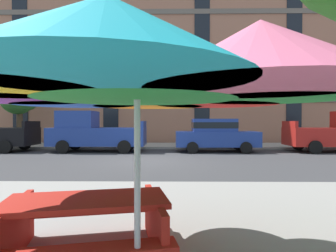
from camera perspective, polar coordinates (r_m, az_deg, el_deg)
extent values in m
plane|color=#38383A|center=(11.78, -4.75, -7.08)|extent=(120.00, 120.00, 0.00)
cube|color=#9E998E|center=(18.52, -2.73, -3.97)|extent=(56.00, 3.60, 0.12)
cube|color=#A87056|center=(27.80, -1.68, 17.57)|extent=(39.91, 12.00, 19.20)
cube|color=#6B6056|center=(20.66, -2.38, 5.26)|extent=(39.11, 0.08, 0.36)
cube|color=#6B6056|center=(21.15, -2.38, 13.94)|extent=(39.11, 0.08, 0.36)
cube|color=#6B6056|center=(22.09, -2.39, 22.05)|extent=(39.11, 0.08, 0.36)
cube|color=black|center=(24.83, -27.75, 20.50)|extent=(1.10, 0.06, 18.00)
cube|color=black|center=(22.66, -11.52, 22.57)|extent=(1.10, 0.06, 18.00)
cube|color=black|center=(22.33, 6.90, 22.91)|extent=(1.10, 0.06, 18.00)
cube|color=black|center=(23.92, 24.16, 21.31)|extent=(1.10, 0.06, 18.00)
cube|color=black|center=(17.12, -25.81, 0.30)|extent=(0.16, 1.75, 0.36)
cylinder|color=black|center=(18.41, -26.94, -3.22)|extent=(0.68, 0.22, 0.68)
cylinder|color=black|center=(16.76, -29.96, -3.64)|extent=(0.68, 0.22, 0.68)
cube|color=navy|center=(15.85, -13.89, -2.06)|extent=(5.10, 1.90, 0.96)
cube|color=navy|center=(16.14, -17.68, 1.28)|extent=(1.90, 1.75, 0.90)
cube|color=navy|center=(15.39, -4.96, 0.33)|extent=(0.16, 1.75, 0.36)
cylinder|color=black|center=(16.49, -7.71, -3.60)|extent=(0.68, 0.22, 0.68)
cylinder|color=black|center=(14.62, -8.80, -4.18)|extent=(0.68, 0.22, 0.68)
cylinder|color=black|center=(17.24, -18.18, -3.44)|extent=(0.68, 0.22, 0.68)
cylinder|color=black|center=(15.46, -20.47, -3.95)|extent=(0.68, 0.22, 0.68)
cube|color=navy|center=(15.54, 9.75, -2.55)|extent=(4.40, 1.76, 0.80)
cube|color=navy|center=(15.49, 9.21, 0.18)|extent=(2.30, 1.55, 0.68)
cube|color=black|center=(15.49, 9.21, 0.18)|extent=(2.32, 1.57, 0.32)
cylinder|color=black|center=(16.69, 13.91, -3.70)|extent=(0.60, 0.22, 0.60)
cylinder|color=black|center=(14.99, 15.45, -4.24)|extent=(0.60, 0.22, 0.60)
cylinder|color=black|center=(16.29, 4.50, -3.79)|extent=(0.60, 0.22, 0.60)
cylinder|color=black|center=(14.54, 4.96, -4.36)|extent=(0.60, 0.22, 0.60)
cube|color=#B21E19|center=(17.70, 30.71, -1.86)|extent=(5.10, 1.90, 0.96)
cube|color=#B21E19|center=(16.59, 23.32, 0.30)|extent=(0.16, 1.75, 0.36)
cylinder|color=black|center=(16.15, 27.52, -3.79)|extent=(0.68, 0.22, 0.68)
cylinder|color=black|center=(17.86, 24.76, -3.33)|extent=(0.68, 0.22, 0.68)
cylinder|color=brown|center=(20.75, -27.73, -0.16)|extent=(0.37, 0.37, 2.57)
sphere|color=#387F33|center=(20.81, -27.27, 6.07)|extent=(1.77, 1.77, 1.77)
sphere|color=#387F33|center=(20.73, -28.07, 5.09)|extent=(2.17, 2.17, 2.17)
sphere|color=#387F33|center=(20.94, -26.81, 5.14)|extent=(1.76, 1.76, 1.76)
sphere|color=#387F33|center=(20.95, -27.01, 5.28)|extent=(1.68, 1.68, 1.68)
cylinder|color=silver|center=(2.68, -6.21, -10.00)|extent=(0.06, 0.06, 2.27)
cone|color=green|center=(2.80, 19.86, 9.38)|extent=(1.46, 1.46, 0.42)
cone|color=red|center=(3.55, 9.67, 7.61)|extent=(1.46, 1.46, 0.42)
cone|color=orange|center=(3.87, -4.03, 7.06)|extent=(1.46, 1.46, 0.42)
cone|color=blue|center=(3.70, -18.10, 7.31)|extent=(1.46, 1.46, 0.42)
cone|color=#662D9E|center=(3.06, -29.87, 8.56)|extent=(1.46, 1.46, 0.42)
cone|color=#199EB2|center=(1.49, -12.24, 17.06)|extent=(1.46, 1.46, 0.42)
cone|color=#E5668C|center=(1.88, 18.13, 13.59)|extent=(1.46, 1.46, 0.42)
cone|color=green|center=(2.67, -6.24, 10.69)|extent=(1.83, 1.83, 0.50)
cube|color=red|center=(3.44, -16.02, -14.31)|extent=(1.93, 1.15, 0.06)
cube|color=red|center=(2.96, -17.12, -23.08)|extent=(1.82, 0.64, 0.05)
cube|color=red|center=(4.12, -15.23, -16.07)|extent=(1.82, 0.64, 0.05)
cube|color=red|center=(3.58, -2.64, -19.90)|extent=(0.36, 1.39, 0.74)
cube|color=red|center=(3.70, -28.84, -19.28)|extent=(0.36, 1.39, 0.74)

